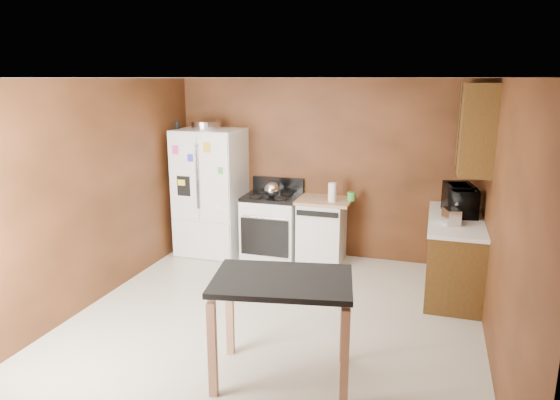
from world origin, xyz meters
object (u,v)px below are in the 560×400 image
at_px(toaster, 451,216).
at_px(gas_range, 272,225).
at_px(roasting_pan, 206,125).
at_px(green_canister, 351,196).
at_px(island, 282,295).
at_px(pen_cup, 177,125).
at_px(paper_towel, 332,192).
at_px(microwave, 460,201).
at_px(dishwasher, 322,230).
at_px(kettle, 272,190).
at_px(refrigerator, 211,192).

height_order(toaster, gas_range, gas_range).
height_order(roasting_pan, green_canister, roasting_pan).
bearing_deg(island, gas_range, 109.82).
relative_size(pen_cup, island, 0.09).
height_order(pen_cup, island, pen_cup).
height_order(paper_towel, microwave, microwave).
relative_size(paper_towel, green_canister, 2.19).
bearing_deg(dishwasher, paper_towel, -32.42).
height_order(kettle, dishwasher, kettle).
bearing_deg(microwave, kettle, 74.44).
xyz_separation_m(pen_cup, gas_range, (1.35, 0.16, -1.39)).
bearing_deg(island, toaster, 57.09).
xyz_separation_m(pen_cup, microwave, (3.82, -0.11, -0.79)).
xyz_separation_m(pen_cup, refrigerator, (0.44, 0.10, -0.95)).
xyz_separation_m(roasting_pan, gas_range, (0.97, 0.01, -1.39)).
height_order(green_canister, microwave, microwave).
distance_m(pen_cup, refrigerator, 1.06).
xyz_separation_m(pen_cup, kettle, (1.38, 0.06, -0.85)).
height_order(paper_towel, toaster, paper_towel).
height_order(toaster, microwave, microwave).
bearing_deg(microwave, green_canister, 65.00).
xyz_separation_m(toaster, dishwasher, (-1.65, 0.77, -0.53)).
distance_m(paper_towel, microwave, 1.61).
distance_m(green_canister, gas_range, 1.21).
bearing_deg(gas_range, paper_towel, -4.67).
bearing_deg(roasting_pan, kettle, -5.32).
height_order(refrigerator, island, refrigerator).
height_order(microwave, refrigerator, refrigerator).
distance_m(toaster, dishwasher, 1.89).
height_order(green_canister, dishwasher, green_canister).
height_order(microwave, dishwasher, microwave).
bearing_deg(green_canister, toaster, -32.19).
bearing_deg(pen_cup, refrigerator, 12.76).
relative_size(paper_towel, island, 0.20).
height_order(pen_cup, green_canister, pen_cup).
bearing_deg(gas_range, kettle, -72.32).
bearing_deg(island, dishwasher, 95.98).
bearing_deg(refrigerator, paper_towel, -0.34).
bearing_deg(toaster, green_canister, 129.30).
bearing_deg(green_canister, paper_towel, -152.22).
height_order(green_canister, toaster, toaster).
relative_size(toaster, dishwasher, 0.27).
distance_m(microwave, island, 2.95).
distance_m(pen_cup, green_canister, 2.63).
height_order(kettle, microwave, microwave).
distance_m(green_canister, dishwasher, 0.63).
height_order(toaster, island, toaster).
xyz_separation_m(refrigerator, dishwasher, (1.63, 0.09, -0.45)).
bearing_deg(dishwasher, microwave, -9.66).
height_order(green_canister, gas_range, gas_range).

